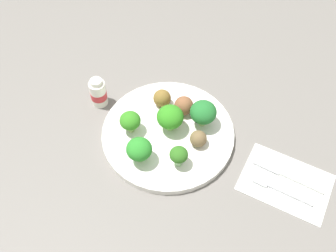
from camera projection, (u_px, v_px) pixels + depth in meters
The scene contains 14 objects.
ground_plane at pixel (168, 136), 0.84m from camera, with size 4.00×4.00×0.00m, color slate.
plate at pixel (168, 134), 0.83m from camera, with size 0.28×0.28×0.02m, color white.
broccoli_floret_center at pixel (179, 155), 0.76m from camera, with size 0.04×0.04×0.05m.
broccoli_floret_far_rim at pixel (170, 117), 0.80m from camera, with size 0.06×0.06×0.06m.
broccoli_floret_front_right at pixel (203, 113), 0.81m from camera, with size 0.06×0.06×0.06m.
broccoli_floret_mid_right at pixel (130, 121), 0.80m from camera, with size 0.04×0.04×0.05m.
broccoli_floret_near_rim at pixel (139, 149), 0.76m from camera, with size 0.05×0.05×0.06m.
meatball_back_right at pixel (162, 98), 0.86m from camera, with size 0.04×0.04×0.04m, color brown.
meatball_near_rim at pixel (184, 106), 0.84m from camera, with size 0.04×0.04×0.04m, color brown.
meatball_front_left at pixel (197, 140), 0.79m from camera, with size 0.03×0.03×0.03m, color brown.
napkin at pixel (285, 183), 0.77m from camera, with size 0.17×0.12×0.01m, color white.
fork at pixel (279, 188), 0.76m from camera, with size 0.12×0.02×0.01m.
knife at pixel (285, 174), 0.78m from camera, with size 0.15×0.02×0.01m.
yogurt_bottle at pixel (98, 93), 0.87m from camera, with size 0.04×0.04×0.07m.
Camera 1 is at (-0.21, 0.43, 0.70)m, focal length 41.94 mm.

